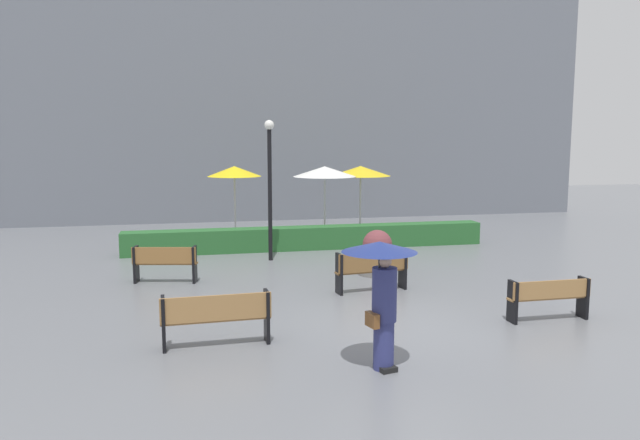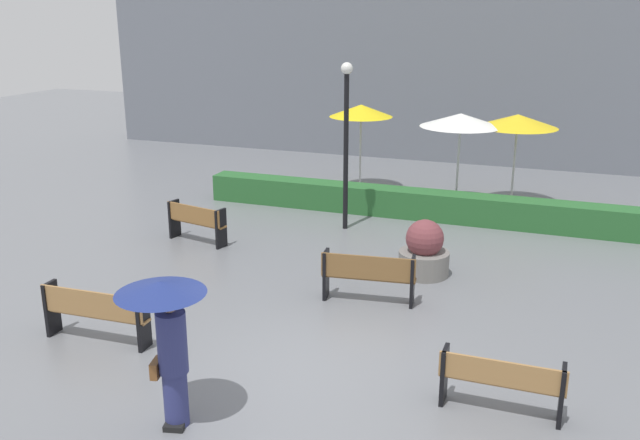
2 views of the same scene
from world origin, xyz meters
The scene contains 13 objects.
ground_plane centered at (0.00, 0.00, 0.00)m, with size 60.00×60.00×0.00m, color slate.
bench_near_left centered at (-3.46, -0.35, 0.55)m, with size 1.87×0.40×0.92m.
bench_mid_center centered at (0.25, 2.71, 0.56)m, with size 1.76×0.56×0.94m.
bench_near_right centered at (2.94, -0.21, 0.50)m, with size 1.65×0.33×0.82m.
bench_far_left centered at (-4.47, 4.63, 0.54)m, with size 1.59×0.66×0.90m.
pedestrian_with_umbrella centered at (-1.05, -1.93, 1.39)m, with size 1.15×1.15×2.01m.
planter_pot centered at (0.92, 4.44, 0.50)m, with size 1.03×1.03×1.17m.
lamp_post centered at (-1.55, 6.86, 2.47)m, with size 0.28×0.28×4.05m.
patio_umbrella_yellow centered at (-2.28, 10.49, 2.40)m, with size 1.84×1.84×2.58m.
patio_umbrella_white centered at (0.71, 9.71, 2.40)m, with size 2.16×2.16×2.58m.
patio_umbrella_yellow_far centered at (2.14, 10.25, 2.38)m, with size 2.12×2.12×2.56m.
hedge_strip centered at (-0.11, 8.40, 0.36)m, with size 11.58×0.70×0.72m, color #28602D.
building_facade centered at (0.00, 16.00, 5.00)m, with size 28.00×1.20×10.00m, color slate.
Camera 1 is at (-3.89, -10.53, 3.55)m, focal length 34.25 mm.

